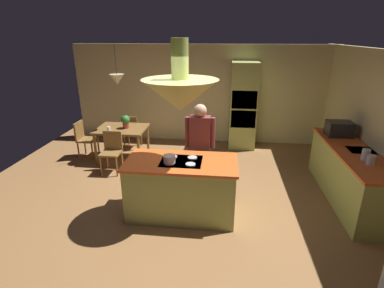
# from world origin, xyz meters

# --- Properties ---
(ground) EXTENTS (8.16, 8.16, 0.00)m
(ground) POSITION_xyz_m (0.00, 0.00, 0.00)
(ground) COLOR olive
(wall_back) EXTENTS (6.80, 0.10, 2.55)m
(wall_back) POSITION_xyz_m (0.00, 3.45, 1.27)
(wall_back) COLOR beige
(wall_back) RESTS_ON ground
(kitchen_island) EXTENTS (1.74, 0.90, 0.96)m
(kitchen_island) POSITION_xyz_m (0.00, -0.20, 0.47)
(kitchen_island) COLOR #A8B259
(kitchen_island) RESTS_ON ground
(counter_run_right) EXTENTS (0.73, 2.51, 0.94)m
(counter_run_right) POSITION_xyz_m (2.84, 0.60, 0.48)
(counter_run_right) COLOR #A8B259
(counter_run_right) RESTS_ON ground
(oven_tower) EXTENTS (0.66, 0.62, 2.16)m
(oven_tower) POSITION_xyz_m (1.10, 3.04, 1.08)
(oven_tower) COLOR #A8B259
(oven_tower) RESTS_ON ground
(dining_table) EXTENTS (1.12, 0.91, 0.76)m
(dining_table) POSITION_xyz_m (-1.70, 1.90, 0.66)
(dining_table) COLOR brown
(dining_table) RESTS_ON ground
(person_at_island) EXTENTS (0.53, 0.22, 1.68)m
(person_at_island) POSITION_xyz_m (0.23, 0.52, 0.96)
(person_at_island) COLOR tan
(person_at_island) RESTS_ON ground
(range_hood) EXTENTS (1.10, 1.10, 1.00)m
(range_hood) POSITION_xyz_m (0.00, -0.20, 1.99)
(range_hood) COLOR #A8B259
(pendant_light_over_table) EXTENTS (0.32, 0.32, 0.82)m
(pendant_light_over_table) POSITION_xyz_m (-1.70, 1.90, 1.86)
(pendant_light_over_table) COLOR beige
(chair_facing_island) EXTENTS (0.40, 0.40, 0.87)m
(chair_facing_island) POSITION_xyz_m (-1.70, 1.23, 0.50)
(chair_facing_island) COLOR brown
(chair_facing_island) RESTS_ON ground
(chair_by_back_wall) EXTENTS (0.40, 0.40, 0.87)m
(chair_by_back_wall) POSITION_xyz_m (-1.70, 2.57, 0.50)
(chair_by_back_wall) COLOR brown
(chair_by_back_wall) RESTS_ON ground
(chair_at_corner) EXTENTS (0.40, 0.40, 0.87)m
(chair_at_corner) POSITION_xyz_m (-2.64, 1.90, 0.50)
(chair_at_corner) COLOR brown
(chair_at_corner) RESTS_ON ground
(potted_plant_on_table) EXTENTS (0.20, 0.20, 0.30)m
(potted_plant_on_table) POSITION_xyz_m (-1.59, 1.90, 0.93)
(potted_plant_on_table) COLOR #99382D
(potted_plant_on_table) RESTS_ON dining_table
(cup_on_table) EXTENTS (0.07, 0.07, 0.09)m
(cup_on_table) POSITION_xyz_m (-1.91, 1.67, 0.81)
(cup_on_table) COLOR white
(cup_on_table) RESTS_ON dining_table
(canister_flour) EXTENTS (0.12, 0.12, 0.15)m
(canister_flour) POSITION_xyz_m (2.84, -0.02, 1.01)
(canister_flour) COLOR silver
(canister_flour) RESTS_ON counter_run_right
(canister_sugar) EXTENTS (0.12, 0.12, 0.18)m
(canister_sugar) POSITION_xyz_m (2.84, 0.16, 1.03)
(canister_sugar) COLOR silver
(canister_sugar) RESTS_ON counter_run_right
(microwave_on_counter) EXTENTS (0.46, 0.36, 0.28)m
(microwave_on_counter) POSITION_xyz_m (2.84, 1.34, 1.08)
(microwave_on_counter) COLOR #232326
(microwave_on_counter) RESTS_ON counter_run_right
(cooking_pot_on_cooktop) EXTENTS (0.18, 0.18, 0.12)m
(cooking_pot_on_cooktop) POSITION_xyz_m (-0.16, -0.33, 1.02)
(cooking_pot_on_cooktop) COLOR #B2B2B7
(cooking_pot_on_cooktop) RESTS_ON kitchen_island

